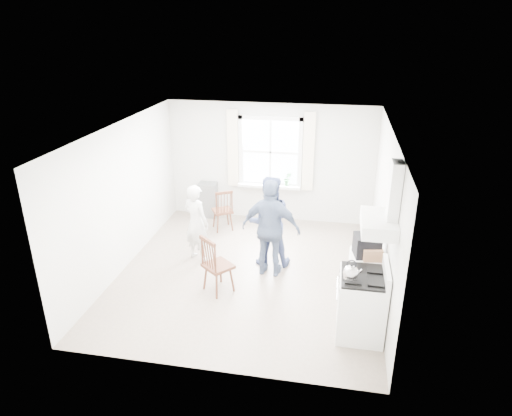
{
  "coord_description": "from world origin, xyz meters",
  "views": [
    {
      "loc": [
        1.43,
        -6.95,
        4.21
      ],
      "look_at": [
        0.11,
        0.2,
        1.18
      ],
      "focal_mm": 32.0,
      "sensor_mm": 36.0,
      "label": 1
    }
  ],
  "objects_px": {
    "person_left": "(196,223)",
    "person_right": "(271,229)",
    "low_cabinet": "(365,281)",
    "person_mid": "(269,221)",
    "windsor_chair_b": "(212,260)",
    "stereo_stack": "(367,245)",
    "windsor_chair_a": "(224,206)",
    "gas_stove": "(361,304)"
  },
  "relations": [
    {
      "from": "windsor_chair_a",
      "to": "person_mid",
      "type": "distance_m",
      "value": 1.7
    },
    {
      "from": "stereo_stack",
      "to": "windsor_chair_b",
      "type": "relative_size",
      "value": 0.42
    },
    {
      "from": "gas_stove",
      "to": "person_right",
      "type": "distance_m",
      "value": 2.11
    },
    {
      "from": "gas_stove",
      "to": "stereo_stack",
      "type": "distance_m",
      "value": 0.9
    },
    {
      "from": "stereo_stack",
      "to": "person_right",
      "type": "distance_m",
      "value": 1.73
    },
    {
      "from": "person_left",
      "to": "person_right",
      "type": "relative_size",
      "value": 0.84
    },
    {
      "from": "windsor_chair_b",
      "to": "person_mid",
      "type": "height_order",
      "value": "person_mid"
    },
    {
      "from": "low_cabinet",
      "to": "stereo_stack",
      "type": "bearing_deg",
      "value": -157.32
    },
    {
      "from": "low_cabinet",
      "to": "person_mid",
      "type": "distance_m",
      "value": 2.03
    },
    {
      "from": "low_cabinet",
      "to": "gas_stove",
      "type": "bearing_deg",
      "value": -95.68
    },
    {
      "from": "gas_stove",
      "to": "person_mid",
      "type": "xyz_separation_m",
      "value": [
        -1.61,
        1.76,
        0.36
      ]
    },
    {
      "from": "person_left",
      "to": "windsor_chair_a",
      "type": "bearing_deg",
      "value": -73.43
    },
    {
      "from": "person_left",
      "to": "person_right",
      "type": "xyz_separation_m",
      "value": [
        1.43,
        -0.29,
        0.14
      ]
    },
    {
      "from": "person_right",
      "to": "person_mid",
      "type": "bearing_deg",
      "value": -69.0
    },
    {
      "from": "gas_stove",
      "to": "person_right",
      "type": "relative_size",
      "value": 0.64
    },
    {
      "from": "windsor_chair_a",
      "to": "person_mid",
      "type": "bearing_deg",
      "value": -46.58
    },
    {
      "from": "person_right",
      "to": "windsor_chair_b",
      "type": "bearing_deg",
      "value": 49.44
    },
    {
      "from": "windsor_chair_a",
      "to": "windsor_chair_b",
      "type": "bearing_deg",
      "value": -80.05
    },
    {
      "from": "person_mid",
      "to": "person_left",
      "type": "bearing_deg",
      "value": -8.27
    },
    {
      "from": "person_left",
      "to": "person_mid",
      "type": "bearing_deg",
      "value": -152.27
    },
    {
      "from": "person_mid",
      "to": "person_right",
      "type": "xyz_separation_m",
      "value": [
        0.09,
        -0.35,
        0.03
      ]
    },
    {
      "from": "gas_stove",
      "to": "windsor_chair_b",
      "type": "height_order",
      "value": "gas_stove"
    },
    {
      "from": "person_left",
      "to": "gas_stove",
      "type": "bearing_deg",
      "value": 174.93
    },
    {
      "from": "stereo_stack",
      "to": "windsor_chair_a",
      "type": "distance_m",
      "value": 3.66
    },
    {
      "from": "person_left",
      "to": "low_cabinet",
      "type": "bearing_deg",
      "value": -173.43
    },
    {
      "from": "stereo_stack",
      "to": "windsor_chair_a",
      "type": "xyz_separation_m",
      "value": [
        -2.81,
        2.29,
        -0.5
      ]
    },
    {
      "from": "person_left",
      "to": "person_right",
      "type": "bearing_deg",
      "value": -166.44
    },
    {
      "from": "low_cabinet",
      "to": "stereo_stack",
      "type": "xyz_separation_m",
      "value": [
        -0.02,
        -0.01,
        0.62
      ]
    },
    {
      "from": "person_right",
      "to": "low_cabinet",
      "type": "bearing_deg",
      "value": 161.9
    },
    {
      "from": "gas_stove",
      "to": "person_left",
      "type": "height_order",
      "value": "person_left"
    },
    {
      "from": "person_left",
      "to": "windsor_chair_b",
      "type": "bearing_deg",
      "value": 144.04
    },
    {
      "from": "windsor_chair_a",
      "to": "windsor_chair_b",
      "type": "relative_size",
      "value": 0.91
    },
    {
      "from": "person_left",
      "to": "person_mid",
      "type": "height_order",
      "value": "person_mid"
    },
    {
      "from": "gas_stove",
      "to": "windsor_chair_a",
      "type": "bearing_deg",
      "value": 132.84
    },
    {
      "from": "windsor_chair_b",
      "to": "person_right",
      "type": "distance_m",
      "value": 1.17
    },
    {
      "from": "stereo_stack",
      "to": "person_right",
      "type": "height_order",
      "value": "person_right"
    },
    {
      "from": "gas_stove",
      "to": "person_mid",
      "type": "relative_size",
      "value": 0.66
    },
    {
      "from": "stereo_stack",
      "to": "person_mid",
      "type": "height_order",
      "value": "person_mid"
    },
    {
      "from": "gas_stove",
      "to": "low_cabinet",
      "type": "xyz_separation_m",
      "value": [
        0.07,
        0.7,
        -0.03
      ]
    },
    {
      "from": "low_cabinet",
      "to": "windsor_chair_b",
      "type": "distance_m",
      "value": 2.43
    },
    {
      "from": "windsor_chair_b",
      "to": "stereo_stack",
      "type": "bearing_deg",
      "value": 1.63
    },
    {
      "from": "person_mid",
      "to": "person_right",
      "type": "distance_m",
      "value": 0.37
    }
  ]
}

